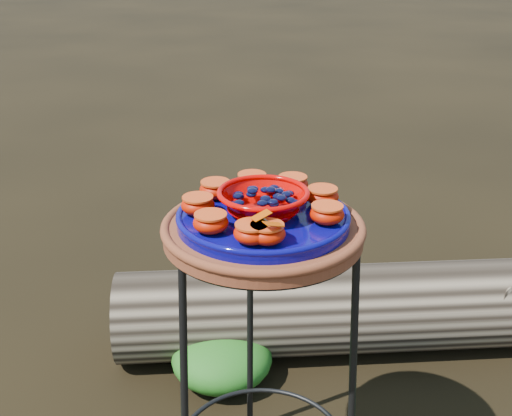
{
  "coord_description": "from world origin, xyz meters",
  "views": [
    {
      "loc": [
        -0.18,
        -1.16,
        1.28
      ],
      "look_at": [
        -0.01,
        0.0,
        0.77
      ],
      "focal_mm": 45.0,
      "sensor_mm": 36.0,
      "label": 1
    }
  ],
  "objects": [
    {
      "name": "plant_stand",
      "position": [
        0.0,
        0.0,
        0.35
      ],
      "size": [
        0.44,
        0.44,
        0.7
      ],
      "primitive_type": null,
      "color": "black",
      "rests_on": "ground"
    },
    {
      "name": "orange_half_2",
      "position": [
        0.13,
        0.03,
        0.77
      ],
      "size": [
        0.07,
        0.07,
        0.04
      ],
      "primitive_type": "ellipsoid",
      "color": "#BC0600",
      "rests_on": "cobalt_plate"
    },
    {
      "name": "glass_gems",
      "position": [
        0.0,
        0.0,
        0.82
      ],
      "size": [
        0.14,
        0.14,
        0.02
      ],
      "primitive_type": null,
      "color": "black",
      "rests_on": "red_bowl"
    },
    {
      "name": "red_bowl",
      "position": [
        0.0,
        0.0,
        0.78
      ],
      "size": [
        0.17,
        0.17,
        0.05
      ],
      "primitive_type": null,
      "color": "#CD0200",
      "rests_on": "cobalt_plate"
    },
    {
      "name": "orange_half_1",
      "position": [
        0.12,
        -0.06,
        0.77
      ],
      "size": [
        0.07,
        0.07,
        0.04
      ],
      "primitive_type": "ellipsoid",
      "color": "#BC0600",
      "rests_on": "cobalt_plate"
    },
    {
      "name": "cobalt_plate",
      "position": [
        0.0,
        0.0,
        0.74
      ],
      "size": [
        0.35,
        0.35,
        0.02
      ],
      "primitive_type": "cylinder",
      "color": "#070547",
      "rests_on": "terracotta_saucer"
    },
    {
      "name": "terracotta_saucer",
      "position": [
        0.0,
        0.0,
        0.72
      ],
      "size": [
        0.41,
        0.41,
        0.03
      ],
      "primitive_type": "cylinder",
      "color": "brown",
      "rests_on": "plant_stand"
    },
    {
      "name": "orange_half_6",
      "position": [
        -0.13,
        0.02,
        0.77
      ],
      "size": [
        0.07,
        0.07,
        0.04
      ],
      "primitive_type": "ellipsoid",
      "color": "#BC0600",
      "rests_on": "cobalt_plate"
    },
    {
      "name": "orange_half_8",
      "position": [
        -0.04,
        -0.12,
        0.77
      ],
      "size": [
        0.07,
        0.07,
        0.04
      ],
      "primitive_type": "ellipsoid",
      "color": "#BC0600",
      "rests_on": "cobalt_plate"
    },
    {
      "name": "orange_half_5",
      "position": [
        -0.09,
        0.1,
        0.77
      ],
      "size": [
        0.07,
        0.07,
        0.04
      ],
      "primitive_type": "ellipsoid",
      "color": "#BC0600",
      "rests_on": "cobalt_plate"
    },
    {
      "name": "foliage_back",
      "position": [
        -0.05,
        0.46,
        0.08
      ],
      "size": [
        0.31,
        0.31,
        0.15
      ],
      "primitive_type": "ellipsoid",
      "color": "#226B18",
      "rests_on": "ground"
    },
    {
      "name": "butterfly",
      "position": [
        -0.01,
        -0.13,
        0.8
      ],
      "size": [
        0.09,
        0.07,
        0.01
      ],
      "primitive_type": null,
      "rotation": [
        0.0,
        0.0,
        0.38
      ],
      "color": "#CA4100",
      "rests_on": "orange_half_0"
    },
    {
      "name": "orange_half_7",
      "position": [
        -0.11,
        -0.07,
        0.77
      ],
      "size": [
        0.07,
        0.07,
        0.04
      ],
      "primitive_type": "ellipsoid",
      "color": "#BC0600",
      "rests_on": "cobalt_plate"
    },
    {
      "name": "orange_half_4",
      "position": [
        -0.0,
        0.13,
        0.77
      ],
      "size": [
        0.07,
        0.07,
        0.04
      ],
      "primitive_type": "ellipsoid",
      "color": "#BC0600",
      "rests_on": "cobalt_plate"
    },
    {
      "name": "orange_half_0",
      "position": [
        -0.01,
        -0.13,
        0.77
      ],
      "size": [
        0.07,
        0.07,
        0.04
      ],
      "primitive_type": "ellipsoid",
      "color": "#BC0600",
      "rests_on": "cobalt_plate"
    },
    {
      "name": "orange_half_3",
      "position": [
        0.08,
        0.1,
        0.77
      ],
      "size": [
        0.07,
        0.07,
        0.04
      ],
      "primitive_type": "ellipsoid",
      "color": "#BC0600",
      "rests_on": "cobalt_plate"
    },
    {
      "name": "driftwood_log",
      "position": [
        0.4,
        0.56,
        0.15
      ],
      "size": [
        1.58,
        0.52,
        0.29
      ],
      "primitive_type": null,
      "rotation": [
        0.0,
        0.0,
        -0.07
      ],
      "color": "black",
      "rests_on": "ground"
    }
  ]
}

